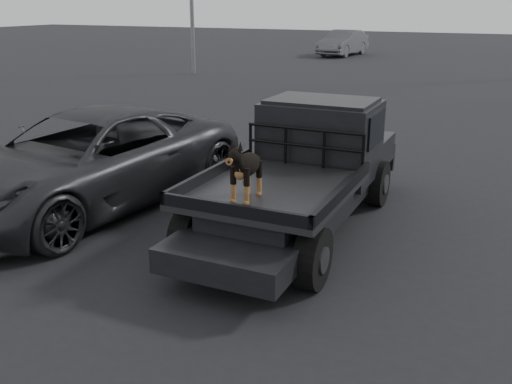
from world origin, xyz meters
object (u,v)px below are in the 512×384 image
at_px(dog, 246,170).
at_px(parked_suv, 87,160).
at_px(distant_car_a, 343,43).
at_px(flatbed_ute, 298,199).

relative_size(dog, parked_suv, 0.13).
bearing_deg(distant_car_a, parked_suv, -75.82).
height_order(flatbed_ute, dog, dog).
distance_m(dog, distant_car_a, 30.31).
xyz_separation_m(dog, distant_car_a, (-7.52, 29.36, -0.52)).
bearing_deg(parked_suv, distant_car_a, 106.13).
relative_size(flatbed_ute, parked_suv, 0.97).
distance_m(flatbed_ute, parked_suv, 3.55).
height_order(dog, parked_suv, dog).
bearing_deg(distant_car_a, dog, -69.77).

